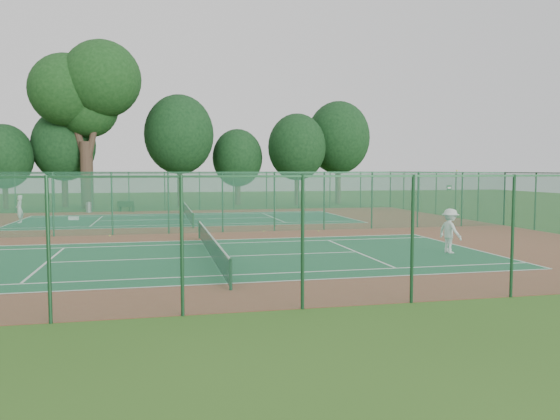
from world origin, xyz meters
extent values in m
plane|color=#30591C|center=(0.00, 0.00, 0.00)|extent=(120.00, 120.00, 0.00)
cube|color=brown|center=(0.00, 0.00, 0.01)|extent=(40.00, 36.00, 0.01)
cube|color=#1B5734|center=(0.00, -9.00, 0.01)|extent=(23.77, 10.97, 0.01)
cube|color=#1B583C|center=(0.00, 9.00, 0.01)|extent=(23.77, 10.97, 0.01)
cube|color=#1A4E33|center=(0.00, 18.00, 1.75)|extent=(40.00, 0.02, 3.50)
cube|color=#153B22|center=(0.00, 18.00, 3.46)|extent=(40.00, 0.05, 0.05)
cube|color=#1B5337|center=(0.00, -18.00, 1.75)|extent=(40.00, 0.02, 3.50)
cube|color=#163D21|center=(0.00, -18.00, 3.46)|extent=(40.00, 0.05, 0.05)
cube|color=#1A4E35|center=(20.00, 0.00, 1.75)|extent=(0.02, 36.00, 3.50)
cube|color=#14391D|center=(20.00, 0.00, 3.46)|extent=(0.05, 36.00, 0.05)
cube|color=#194D2C|center=(0.00, 0.00, 1.75)|extent=(40.00, 0.02, 3.50)
cube|color=#163E25|center=(0.00, 0.00, 3.46)|extent=(40.00, 0.05, 0.05)
cylinder|color=#143820|center=(0.00, -15.40, 0.49)|extent=(0.10, 0.10, 0.97)
cylinder|color=#143820|center=(0.00, -2.60, 0.49)|extent=(0.10, 0.10, 0.97)
cube|color=black|center=(0.00, -9.00, 0.48)|extent=(0.02, 12.80, 0.85)
cube|color=white|center=(0.00, -9.00, 0.92)|extent=(0.04, 12.80, 0.06)
cylinder|color=#163C1C|center=(0.00, 2.60, 0.49)|extent=(0.10, 0.10, 0.97)
cylinder|color=#163C1C|center=(0.00, 15.40, 0.49)|extent=(0.10, 0.10, 0.97)
cube|color=black|center=(0.00, 9.00, 0.48)|extent=(0.02, 12.80, 0.85)
cube|color=white|center=(0.00, 9.00, 0.92)|extent=(0.04, 12.80, 0.06)
imported|color=white|center=(10.26, -10.17, 0.99)|extent=(0.98, 1.38, 1.93)
imported|color=silver|center=(-11.38, 8.62, 0.97)|extent=(0.47, 0.70, 1.89)
cylinder|color=gray|center=(-7.92, 17.38, 0.46)|extent=(0.53, 0.53, 0.90)
cube|color=black|center=(-5.37, 17.75, 0.24)|extent=(0.23, 0.40, 0.45)
cube|color=black|center=(-4.26, 17.29, 0.24)|extent=(0.23, 0.40, 0.45)
cube|color=black|center=(-4.82, 17.52, 0.48)|extent=(1.56, 0.96, 0.05)
cube|color=black|center=(-4.89, 17.33, 0.71)|extent=(1.41, 0.62, 0.45)
cube|color=white|center=(-8.12, 10.13, 0.14)|extent=(0.73, 0.33, 0.27)
sphere|color=#BAD130|center=(7.10, -0.80, 0.05)|extent=(0.07, 0.07, 0.07)
sphere|color=#B2C82E|center=(3.92, -0.26, 0.04)|extent=(0.07, 0.07, 0.07)
sphere|color=#C5E835|center=(-4.72, -0.57, 0.05)|extent=(0.07, 0.07, 0.07)
cylinder|color=#36281D|center=(-8.60, 22.25, 3.15)|extent=(1.15, 1.15, 6.29)
cylinder|color=#36281D|center=(-9.54, 22.56, 7.86)|extent=(2.13, 0.63, 6.26)
cylinder|color=#36281D|center=(-7.66, 22.04, 8.18)|extent=(1.99, 0.59, 6.79)
sphere|color=black|center=(-10.28, 22.56, 11.01)|extent=(6.71, 6.71, 6.71)
sphere|color=black|center=(-7.03, 22.04, 12.06)|extent=(7.13, 7.13, 7.13)
sphere|color=black|center=(-8.39, 23.08, 9.44)|extent=(5.45, 5.45, 5.45)
camera|label=1|loc=(-2.08, -31.53, 3.61)|focal=35.00mm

